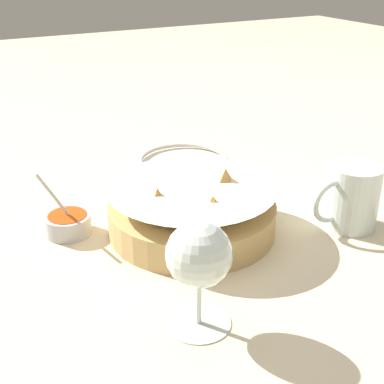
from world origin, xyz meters
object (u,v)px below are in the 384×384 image
Objects in this scene: food_basket at (192,211)px; sauce_cup at (68,223)px; wine_glass at (199,258)px; side_plate at (184,161)px; beer_mug at (352,199)px.

sauce_cup reaches higher than food_basket.
wine_glass reaches higher than sauce_cup.
sauce_cup is at bearing -26.42° from food_basket.
wine_glass is at bearing 64.46° from side_plate.
side_plate is (-0.12, -0.25, -0.03)m from food_basket.
wine_glass is at bearing 16.37° from beer_mug.
wine_glass reaches higher than side_plate.
beer_mug is at bearing 107.61° from side_plate.
wine_glass is at bearing 104.13° from sauce_cup.
sauce_cup is at bearing -75.87° from wine_glass.
sauce_cup is 0.81× the size of wine_glass.
beer_mug is (-0.33, -0.10, -0.04)m from wine_glass.
sauce_cup reaches higher than beer_mug.
beer_mug is at bearing -163.63° from wine_glass.
food_basket is at bearing -116.57° from wine_glass.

